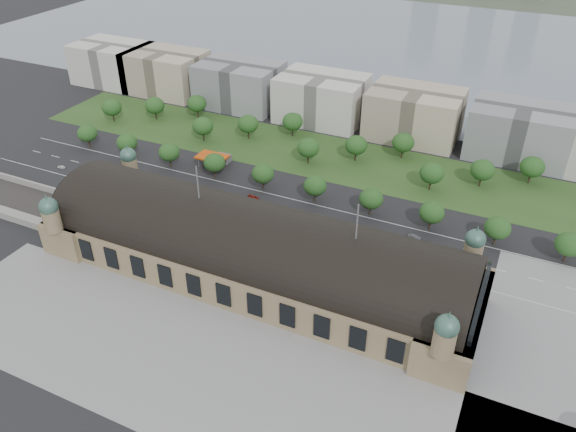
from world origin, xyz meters
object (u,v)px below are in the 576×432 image
at_px(traffic_car_2, 197,200).
at_px(traffic_car_6, 476,281).
at_px(bus_mid, 332,233).
at_px(traffic_car_4, 346,237).
at_px(bus_west, 291,231).
at_px(petrol_station, 218,158).
at_px(parked_car_1, 119,190).
at_px(parked_car_3, 150,204).
at_px(parked_car_2, 173,210).
at_px(parked_car_0, 160,206).
at_px(parked_car_5, 211,216).
at_px(parked_car_6, 219,223).
at_px(traffic_car_3, 254,198).
at_px(bus_east, 331,242).
at_px(traffic_car_5, 414,237).
at_px(traffic_car_0, 61,167).
at_px(parked_car_4, 207,214).

bearing_deg(traffic_car_2, traffic_car_6, 85.80).
bearing_deg(bus_mid, traffic_car_4, -75.86).
xyz_separation_m(bus_west, bus_mid, (14.83, 5.00, 0.08)).
bearing_deg(bus_mid, traffic_car_6, -96.36).
distance_m(petrol_station, bus_mid, 77.45).
height_order(traffic_car_6, parked_car_1, traffic_car_6).
bearing_deg(parked_car_3, parked_car_2, 68.91).
distance_m(parked_car_0, parked_car_5, 22.88).
bearing_deg(parked_car_6, traffic_car_3, 150.96).
height_order(traffic_car_2, bus_east, bus_east).
bearing_deg(bus_mid, traffic_car_5, -68.44).
bearing_deg(bus_mid, parked_car_0, 96.56).
distance_m(traffic_car_0, parked_car_3, 57.88).
height_order(traffic_car_6, parked_car_2, traffic_car_6).
bearing_deg(bus_mid, parked_car_5, 97.90).
height_order(traffic_car_0, traffic_car_5, traffic_car_5).
height_order(petrol_station, traffic_car_3, petrol_station).
height_order(traffic_car_2, parked_car_4, traffic_car_2).
xyz_separation_m(traffic_car_2, traffic_car_4, (65.09, 1.70, -0.02)).
height_order(parked_car_2, bus_west, bus_west).
relative_size(parked_car_4, parked_car_5, 0.83).
bearing_deg(traffic_car_4, bus_mid, -81.14).
height_order(traffic_car_0, bus_east, bus_east).
bearing_deg(parked_car_3, bus_east, 69.96).
xyz_separation_m(traffic_car_4, traffic_car_5, (23.41, 10.69, 0.10)).
bearing_deg(bus_west, traffic_car_2, 80.13).
relative_size(petrol_station, bus_mid, 1.07).
distance_m(traffic_car_4, parked_car_5, 54.18).
xyz_separation_m(traffic_car_3, parked_car_4, (-10.84, -18.84, -0.05)).
relative_size(traffic_car_2, parked_car_3, 1.22).
relative_size(traffic_car_3, traffic_car_4, 1.16).
xyz_separation_m(petrol_station, traffic_car_0, (-62.90, -34.88, -2.29)).
xyz_separation_m(traffic_car_3, parked_car_0, (-31.37, -21.96, 0.08)).
relative_size(traffic_car_3, bus_west, 0.39).
distance_m(parked_car_0, parked_car_2, 6.53).
distance_m(traffic_car_4, bus_east, 7.28).
xyz_separation_m(traffic_car_5, traffic_car_6, (25.41, -16.61, -0.06)).
distance_m(traffic_car_3, parked_car_5, 21.66).
bearing_deg(traffic_car_5, traffic_car_2, 99.60).
height_order(traffic_car_6, bus_mid, bus_mid).
distance_m(traffic_car_2, parked_car_2, 11.00).
distance_m(traffic_car_0, traffic_car_6, 186.56).
height_order(traffic_car_0, traffic_car_3, traffic_car_3).
height_order(traffic_car_6, parked_car_3, traffic_car_6).
distance_m(traffic_car_2, traffic_car_6, 113.99).
distance_m(traffic_car_3, traffic_car_5, 68.18).
bearing_deg(petrol_station, parked_car_4, -64.49).
bearing_deg(parked_car_3, parked_car_5, 71.71).
bearing_deg(parked_car_1, bus_west, 67.95).
height_order(traffic_car_5, bus_west, bus_west).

